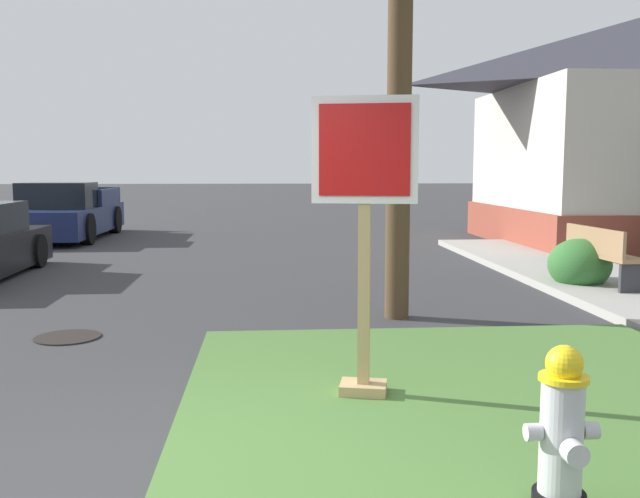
{
  "coord_description": "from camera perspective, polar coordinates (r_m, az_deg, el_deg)",
  "views": [
    {
      "loc": [
        0.77,
        -3.65,
        1.83
      ],
      "look_at": [
        1.27,
        3.08,
        1.04
      ],
      "focal_mm": 38.79,
      "sensor_mm": 36.0,
      "label": 1
    }
  ],
  "objects": [
    {
      "name": "stop_sign",
      "position": [
        5.28,
        3.66,
        0.16
      ],
      "size": [
        0.79,
        0.35,
        2.29
      ],
      "color": "tan",
      "rests_on": "grass_corner_patch"
    },
    {
      "name": "manhole_cover",
      "position": [
        8.04,
        -20.11,
        -6.85
      ],
      "size": [
        0.7,
        0.7,
        0.02
      ],
      "primitive_type": "cylinder",
      "color": "black",
      "rests_on": "ground"
    },
    {
      "name": "grass_corner_patch",
      "position": [
        5.59,
        13.48,
        -12.22
      ],
      "size": [
        4.65,
        4.69,
        0.08
      ],
      "primitive_type": "cube",
      "color": "#477033",
      "rests_on": "ground"
    },
    {
      "name": "street_bench",
      "position": [
        11.02,
        22.16,
        -0.29
      ],
      "size": [
        0.49,
        1.62,
        0.85
      ],
      "color": "#93704C",
      "rests_on": "sidewalk_strip"
    },
    {
      "name": "pickup_truck_navy",
      "position": [
        19.16,
        -20.25,
        2.62
      ],
      "size": [
        2.07,
        5.11,
        1.48
      ],
      "color": "#19234C",
      "rests_on": "ground"
    },
    {
      "name": "shrub_by_curb",
      "position": [
        11.16,
        20.62,
        -1.18
      ],
      "size": [
        0.94,
        0.94,
        0.78
      ],
      "primitive_type": "ellipsoid",
      "color": "#326A30",
      "rests_on": "ground"
    },
    {
      "name": "fire_hydrant",
      "position": [
        3.88,
        19.33,
        -14.06
      ],
      "size": [
        0.38,
        0.34,
        0.86
      ],
      "color": "black",
      "rests_on": "grass_corner_patch"
    }
  ]
}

